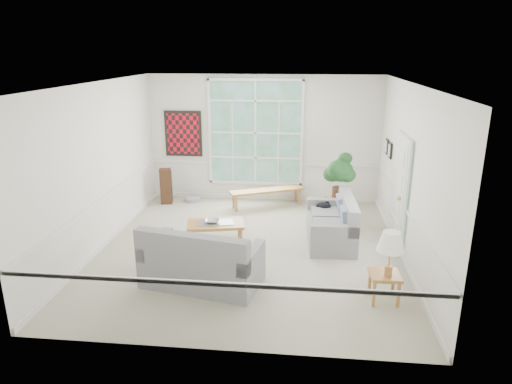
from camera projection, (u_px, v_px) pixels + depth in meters
floor at (250, 249)px, 8.46m from camera, size 5.50×6.00×0.01m
ceiling at (249, 83)px, 7.56m from camera, size 5.50×6.00×0.02m
wall_back at (264, 139)px, 10.86m from camera, size 5.50×0.02×3.00m
wall_front at (218, 238)px, 5.16m from camera, size 5.50×0.02×3.00m
wall_left at (99, 167)px, 8.28m from camera, size 0.02×6.00×3.00m
wall_right at (410, 175)px, 7.74m from camera, size 0.02×6.00×3.00m
window_back at (255, 133)px, 10.80m from camera, size 2.30×0.08×2.40m
entry_door at (398, 190)px, 8.45m from camera, size 0.08×0.90×2.10m
door_sidelight at (406, 195)px, 7.82m from camera, size 0.08×0.26×1.90m
wall_art at (183, 134)px, 10.97m from camera, size 0.90×0.06×1.10m
wall_frame_near at (390, 150)px, 9.39m from camera, size 0.04×0.26×0.32m
wall_frame_far at (386, 147)px, 9.77m from camera, size 0.04×0.26×0.32m
loveseat_right at (331, 220)px, 8.68m from camera, size 0.91×1.66×0.88m
loveseat_front at (202, 255)px, 7.09m from camera, size 1.95×1.28×0.97m
coffee_table at (216, 233)px, 8.70m from camera, size 1.17×0.80×0.40m
pewter_bowl at (212, 221)px, 8.62m from camera, size 0.36×0.36×0.08m
window_bench at (267, 198)px, 10.71m from camera, size 1.74×1.03×0.41m
end_table at (339, 209)px, 9.84m from camera, size 0.61×0.61×0.48m
houseplant at (340, 176)px, 9.62m from camera, size 0.83×0.83×1.01m
side_table at (384, 287)px, 6.66m from camera, size 0.45×0.45×0.44m
table_lamp at (390, 254)px, 6.44m from camera, size 0.41×0.41×0.67m
pet_bed at (193, 199)px, 11.13m from camera, size 0.43×0.43×0.12m
floor_speaker at (166, 186)px, 10.85m from camera, size 0.30×0.26×0.85m
cat at (324, 206)px, 9.21m from camera, size 0.34×0.27×0.14m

